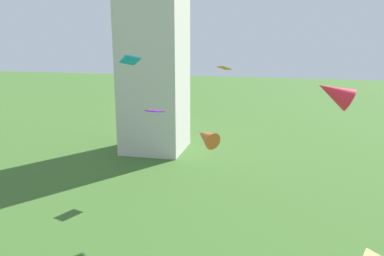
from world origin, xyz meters
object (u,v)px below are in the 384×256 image
at_px(kite_flying_8, 130,60).
at_px(kite_flying_5, 206,137).
at_px(kite_flying_1, 225,68).
at_px(kite_flying_6, 334,93).
at_px(kite_flying_4, 155,111).

bearing_deg(kite_flying_8, kite_flying_5, -166.86).
bearing_deg(kite_flying_5, kite_flying_1, -134.42).
bearing_deg(kite_flying_6, kite_flying_4, -143.19).
bearing_deg(kite_flying_1, kite_flying_6, -121.84).
xyz_separation_m(kite_flying_5, kite_flying_8, (-6.22, 4.37, 3.95)).
xyz_separation_m(kite_flying_4, kite_flying_8, (-0.07, -4.89, 4.52)).
distance_m(kite_flying_1, kite_flying_6, 16.76).
bearing_deg(kite_flying_1, kite_flying_8, 158.44).
relative_size(kite_flying_4, kite_flying_5, 0.96).
distance_m(kite_flying_4, kite_flying_6, 21.16).
distance_m(kite_flying_6, kite_flying_8, 16.97).
xyz_separation_m(kite_flying_1, kite_flying_4, (-5.98, 1.28, -3.81)).
relative_size(kite_flying_6, kite_flying_8, 0.73).
relative_size(kite_flying_1, kite_flying_8, 0.61).
distance_m(kite_flying_1, kite_flying_4, 7.20).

